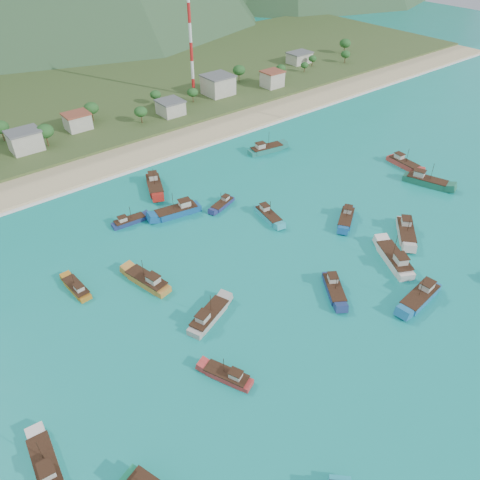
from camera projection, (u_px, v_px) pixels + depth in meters
ground at (315, 277)px, 103.47m from camera, size 600.00×600.00×0.00m
beach at (140, 152)px, 152.83m from camera, size 400.00×18.00×1.20m
land at (67, 100)px, 190.95m from camera, size 400.00×110.00×2.40m
surf_line at (155, 163)px, 146.90m from camera, size 400.00×2.50×0.08m
village at (115, 114)px, 167.04m from camera, size 213.74×26.55×7.27m
vegetation at (85, 121)px, 160.98m from camera, size 271.59×25.71×8.14m
radio_tower at (191, 42)px, 178.16m from camera, size 1.20×1.20×41.30m
boat_0 at (420, 297)px, 97.18m from camera, size 12.19×4.67×7.03m
boat_2 at (227, 376)px, 81.75m from camera, size 6.01×9.26×5.29m
boat_3 at (147, 281)px, 101.26m from camera, size 5.81×11.76×6.68m
boat_4 at (223, 204)px, 126.58m from camera, size 8.61×4.93×4.88m
boat_5 at (129, 221)px, 119.96m from camera, size 8.93×3.26×5.17m
boat_8 at (209, 317)px, 92.88m from camera, size 11.31×6.97×6.43m
boat_9 at (426, 181)px, 135.67m from camera, size 7.44×13.04×7.39m
boat_10 at (266, 149)px, 152.57m from camera, size 12.32×5.50×7.03m
boat_12 at (406, 232)px, 115.62m from camera, size 11.23×10.56×7.04m
boat_16 at (346, 219)px, 120.70m from camera, size 10.35×8.20×6.12m
boat_17 at (403, 163)px, 144.87m from camera, size 4.35×11.32×6.53m
boat_18 at (46, 465)px, 68.90m from camera, size 4.23×10.91×6.29m
boat_20 at (334, 289)px, 99.37m from camera, size 8.04×10.03×5.95m
boat_21 at (77, 288)px, 99.77m from camera, size 3.14×8.90×5.17m
boat_22 at (394, 259)px, 106.94m from camera, size 9.19×12.99×7.50m
boat_23 at (268, 216)px, 121.89m from camera, size 4.65×10.33×5.89m
boat_24 at (155, 186)px, 133.64m from camera, size 8.24×12.92×7.37m
boat_25 at (177, 211)px, 123.06m from camera, size 12.70×5.66×7.25m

